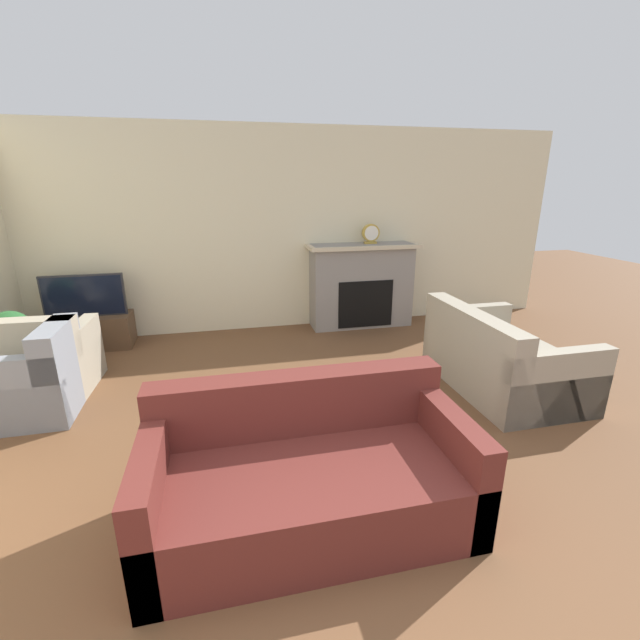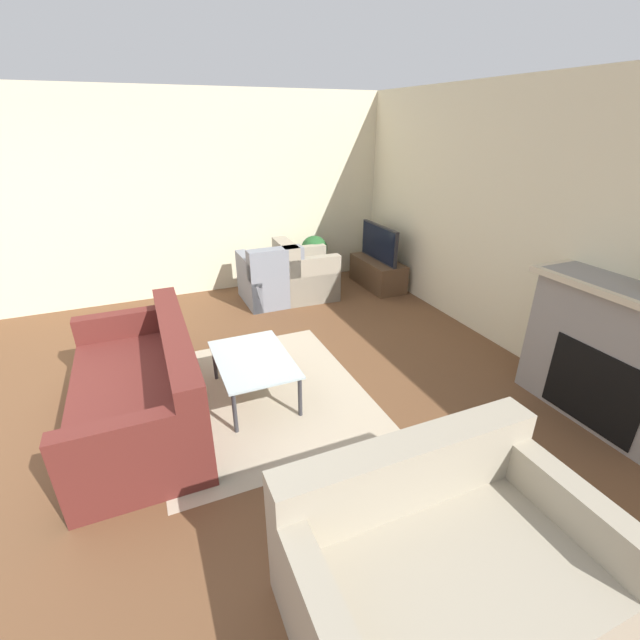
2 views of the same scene
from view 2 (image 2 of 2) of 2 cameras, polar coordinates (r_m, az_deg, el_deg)
The scene contains 13 objects.
ground_plane at distance 4.12m, azimuth -35.26°, elevation -14.24°, with size 20.00×20.00×0.00m, color brown.
wall_back at distance 4.90m, azimuth 24.72°, elevation 11.62°, with size 8.82×0.06×2.70m.
wall_left at distance 6.36m, azimuth -12.44°, elevation 15.88°, with size 0.06×7.66×2.70m.
area_rug at distance 4.06m, azimuth -7.93°, elevation -9.77°, with size 2.14×1.84×0.00m.
fireplace at distance 4.12m, azimuth 35.00°, elevation -4.07°, with size 1.54×0.48×1.17m.
tv_stand at distance 6.58m, azimuth 7.68°, elevation 6.23°, with size 0.99×0.45×0.41m.
tv at distance 6.44m, azimuth 7.89°, elevation 10.14°, with size 0.93×0.06×0.52m.
couch_sectional at distance 3.83m, azimuth -22.57°, elevation -8.90°, with size 1.89×0.93×0.82m.
couch_loveseat at distance 2.52m, azimuth 15.94°, elevation -29.38°, with size 1.00×1.52×0.82m.
armchair_by_window at distance 5.95m, azimuth -6.61°, elevation 5.24°, with size 0.82×0.74×0.82m.
armchair_accent at distance 6.06m, azimuth -2.20°, elevation 5.80°, with size 0.72×0.80×0.82m.
coffee_table at distance 3.86m, azimuth -8.89°, elevation -5.53°, with size 0.94×0.64×0.40m.
potted_plant at distance 6.56m, azimuth -0.76°, elevation 8.57°, with size 0.40×0.40×0.75m.
Camera 2 is at (3.23, 1.13, 2.30)m, focal length 24.00 mm.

